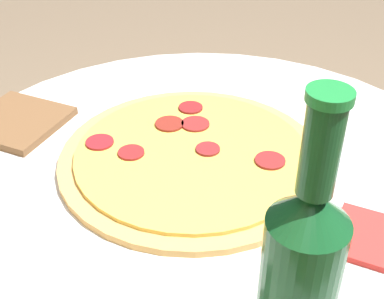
{
  "coord_description": "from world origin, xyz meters",
  "views": [
    {
      "loc": [
        -0.39,
        0.43,
        1.21
      ],
      "look_at": [
        0.04,
        -0.01,
        0.78
      ],
      "focal_mm": 50.0,
      "sensor_mm": 36.0,
      "label": 1
    }
  ],
  "objects": [
    {
      "name": "pizza_paddle",
      "position": [
        0.33,
        0.12,
        0.77
      ],
      "size": [
        0.26,
        0.17,
        0.02
      ],
      "rotation": [
        0.0,
        0.0,
        0.34
      ],
      "color": "brown",
      "rests_on": "table"
    },
    {
      "name": "table",
      "position": [
        0.0,
        0.0,
        0.56
      ],
      "size": [
        0.8,
        0.8,
        0.76
      ],
      "color": "silver",
      "rests_on": "ground_plane"
    },
    {
      "name": "pizza",
      "position": [
        0.04,
        -0.01,
        0.77
      ],
      "size": [
        0.38,
        0.38,
        0.02
      ],
      "color": "tan",
      "rests_on": "table"
    },
    {
      "name": "beer_bottle",
      "position": [
        -0.23,
        0.14,
        0.87
      ],
      "size": [
        0.07,
        0.07,
        0.27
      ],
      "color": "#144C23",
      "rests_on": "table"
    }
  ]
}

